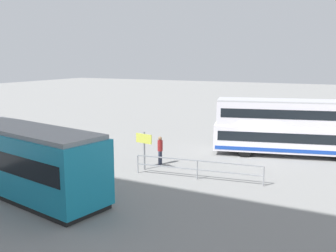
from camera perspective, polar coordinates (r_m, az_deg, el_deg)
The scene contains 5 objects.
ground_plane at distance 26.59m, azimuth 13.64°, elevation -4.37°, with size 160.00×160.00×0.00m, color gray.
double_decker_bus at distance 26.94m, azimuth 18.80°, elevation -0.24°, with size 11.27×5.07×3.77m.
pedestrian_near_railing at distance 23.57m, azimuth -1.18°, elevation -3.36°, with size 0.32×0.36×1.77m.
pedestrian_railing at distance 20.82m, azimuth 4.41°, elevation -6.03°, with size 7.05×0.94×1.08m.
info_sign at distance 22.40m, azimuth -3.60°, elevation -2.66°, with size 1.14×0.24×2.26m.
Camera 1 is at (-5.51, 25.19, 6.49)m, focal length 40.74 mm.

